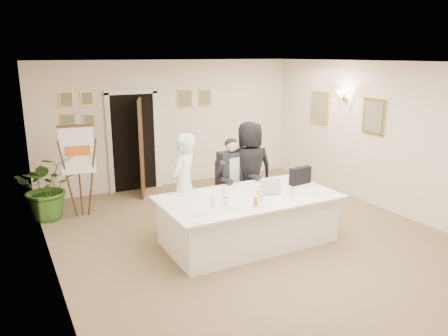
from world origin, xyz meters
TOP-DOWN VIEW (x-y plane):
  - floor at (0.00, 0.00)m, footprint 7.00×7.00m
  - ceiling at (0.00, 0.00)m, footprint 6.00×7.00m
  - wall_back at (0.00, 3.50)m, footprint 6.00×0.10m
  - wall_left at (-3.00, 0.00)m, footprint 0.10×7.00m
  - wall_right at (3.00, 0.00)m, footprint 0.10×7.00m
  - doorway at (-0.88, 3.32)m, footprint 1.14×0.86m
  - pictures_back_wall at (-0.80, 3.47)m, footprint 3.40×0.06m
  - pictures_right_wall at (2.97, 1.20)m, footprint 0.06×2.20m
  - wall_sconce at (2.90, 1.20)m, footprint 0.20×0.30m
  - conference_table at (-0.14, -0.13)m, footprint 2.76×1.47m
  - seated_man at (0.16, 0.93)m, footprint 0.69×0.73m
  - flip_chart at (-2.26, 2.27)m, footprint 0.60×0.41m
  - standing_man at (-0.90, 0.66)m, footprint 0.74×0.72m
  - standing_woman at (0.50, 0.90)m, footprint 0.95×0.70m
  - potted_palm at (-2.80, 2.50)m, footprint 1.09×0.95m
  - laptop at (0.19, -0.12)m, footprint 0.41×0.42m
  - laptop_bag at (0.97, 0.02)m, footprint 0.43×0.17m
  - paper_stack at (0.74, -0.43)m, footprint 0.37×0.30m
  - plate_left at (-1.17, -0.48)m, footprint 0.26×0.26m
  - plate_mid at (-0.68, -0.51)m, footprint 0.26×0.26m
  - plate_near at (-0.19, -0.59)m, footprint 0.29×0.29m
  - glass_a at (-0.84, -0.28)m, footprint 0.07×0.07m
  - glass_b at (-0.13, -0.47)m, footprint 0.07×0.07m
  - glass_c at (0.45, -0.45)m, footprint 0.07×0.07m
  - glass_d at (-0.46, 0.11)m, footprint 0.07×0.07m
  - oj_glass at (-0.29, -0.58)m, footprint 0.08×0.08m
  - steel_jug at (-0.65, -0.32)m, footprint 0.09×0.09m

SIDE VIEW (x-z plane):
  - floor at x=0.00m, z-range 0.00..0.00m
  - conference_table at x=-0.14m, z-range 0.01..0.78m
  - potted_palm at x=-2.80m, z-range 0.00..1.19m
  - seated_man at x=0.16m, z-range 0.00..1.50m
  - flip_chart at x=-2.26m, z-range -0.06..1.62m
  - plate_left at x=-1.17m, z-range 0.78..0.79m
  - plate_mid at x=-0.68m, z-range 0.78..0.79m
  - plate_near at x=-0.19m, z-range 0.78..0.79m
  - paper_stack at x=0.74m, z-range 0.78..0.81m
  - steel_jug at x=-0.65m, z-range 0.78..0.89m
  - oj_glass at x=-0.29m, z-range 0.78..0.91m
  - glass_a at x=-0.84m, z-range 0.77..0.92m
  - glass_b at x=-0.13m, z-range 0.77..0.92m
  - glass_c at x=0.45m, z-range 0.77..0.92m
  - glass_d at x=-0.46m, z-range 0.77..0.92m
  - standing_man at x=-0.90m, z-range 0.00..1.71m
  - standing_woman at x=0.50m, z-range 0.00..1.77m
  - laptop at x=0.19m, z-range 0.77..1.05m
  - laptop_bag at x=0.97m, z-range 0.77..1.07m
  - doorway at x=-0.88m, z-range -0.06..2.14m
  - wall_back at x=0.00m, z-range 0.00..2.80m
  - wall_left at x=-3.00m, z-range 0.00..2.80m
  - wall_right at x=3.00m, z-range 0.00..2.80m
  - pictures_right_wall at x=2.97m, z-range 1.35..2.15m
  - pictures_back_wall at x=-0.80m, z-range 1.45..2.25m
  - wall_sconce at x=2.90m, z-range 1.98..2.22m
  - ceiling at x=0.00m, z-range 2.79..2.81m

